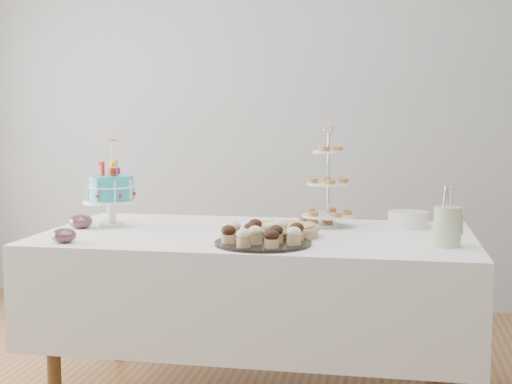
% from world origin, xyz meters
% --- Properties ---
extents(walls, '(5.04, 4.04, 2.70)m').
position_xyz_m(walls, '(0.00, 0.00, 1.35)').
color(walls, '#919496').
rests_on(walls, floor).
extents(table, '(1.92, 1.02, 0.77)m').
position_xyz_m(table, '(0.00, 0.30, 0.54)').
color(table, silver).
rests_on(table, floor).
extents(birthday_cake, '(0.27, 0.27, 0.41)m').
position_xyz_m(birthday_cake, '(-0.72, 0.37, 0.88)').
color(birthday_cake, white).
rests_on(birthday_cake, table).
extents(cupcake_tray, '(0.40, 0.40, 0.09)m').
position_xyz_m(cupcake_tray, '(0.08, 0.01, 0.81)').
color(cupcake_tray, black).
rests_on(cupcake_tray, table).
extents(pie, '(0.33, 0.33, 0.05)m').
position_xyz_m(pie, '(0.13, 0.23, 0.80)').
color(pie, tan).
rests_on(pie, table).
extents(tiered_stand, '(0.25, 0.25, 0.49)m').
position_xyz_m(tiered_stand, '(0.30, 0.55, 0.97)').
color(tiered_stand, silver).
rests_on(tiered_stand, table).
extents(plate_stack, '(0.19, 0.19, 0.08)m').
position_xyz_m(plate_stack, '(0.68, 0.60, 0.81)').
color(plate_stack, white).
rests_on(plate_stack, table).
extents(pastry_plate, '(0.23, 0.23, 0.03)m').
position_xyz_m(pastry_plate, '(0.24, 0.57, 0.79)').
color(pastry_plate, white).
rests_on(pastry_plate, table).
extents(jam_bowl_a, '(0.10, 0.10, 0.06)m').
position_xyz_m(jam_bowl_a, '(-0.74, -0.10, 0.80)').
color(jam_bowl_a, silver).
rests_on(jam_bowl_a, table).
extents(jam_bowl_b, '(0.11, 0.11, 0.07)m').
position_xyz_m(jam_bowl_b, '(-0.84, 0.28, 0.80)').
color(jam_bowl_b, silver).
rests_on(jam_bowl_b, table).
extents(utensil_pitcher, '(0.12, 0.11, 0.25)m').
position_xyz_m(utensil_pitcher, '(0.82, 0.11, 0.86)').
color(utensil_pitcher, '#ECE7CB').
rests_on(utensil_pitcher, table).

